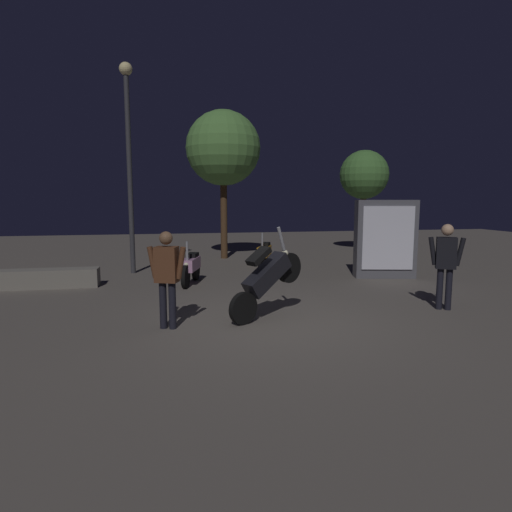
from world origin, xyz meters
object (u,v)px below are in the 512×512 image
motorcycle_black_foreground (267,278)px  motorcycle_pink_parked_left (191,267)px  streetlamp_near (129,145)px  motorcycle_orange_parked_right (264,253)px  person_bystander_far (446,259)px  person_rider_beside (167,272)px  kiosk_billboard (385,239)px

motorcycle_black_foreground → motorcycle_pink_parked_left: size_ratio=1.01×
motorcycle_pink_parked_left → streetlamp_near: streetlamp_near is taller
motorcycle_orange_parked_right → streetlamp_near: (-3.94, -0.31, 3.18)m
motorcycle_pink_parked_left → motorcycle_orange_parked_right: size_ratio=1.03×
motorcycle_orange_parked_right → motorcycle_pink_parked_left: bearing=-23.8°
motorcycle_black_foreground → streetlamp_near: size_ratio=0.28×
streetlamp_near → person_bystander_far: bearing=-41.2°
motorcycle_black_foreground → person_rider_beside: bearing=158.1°
motorcycle_orange_parked_right → person_bystander_far: (2.29, -5.76, 0.55)m
motorcycle_orange_parked_right → streetlamp_near: 5.08m
person_bystander_far → person_rider_beside: bearing=121.8°
person_rider_beside → streetlamp_near: bearing=30.6°
motorcycle_black_foreground → motorcycle_orange_parked_right: size_ratio=1.04×
person_bystander_far → kiosk_billboard: bearing=20.4°
motorcycle_orange_parked_right → kiosk_billboard: size_ratio=0.75×
motorcycle_orange_parked_right → person_bystander_far: bearing=44.5°
motorcycle_orange_parked_right → person_rider_beside: size_ratio=0.98×
motorcycle_black_foreground → motorcycle_orange_parked_right: (1.21, 5.72, -0.31)m
streetlamp_near → motorcycle_black_foreground: bearing=-63.2°
person_rider_beside → person_bystander_far: 5.23m
motorcycle_black_foreground → motorcycle_pink_parked_left: 3.67m
motorcycle_black_foreground → motorcycle_orange_parked_right: bearing=47.6°
motorcycle_pink_parked_left → person_bystander_far: (4.67, -3.51, 0.55)m
person_bystander_far → streetlamp_near: 8.69m
motorcycle_orange_parked_right → kiosk_billboard: bearing=73.1°
person_rider_beside → person_bystander_far: (5.22, 0.22, 0.03)m
motorcycle_pink_parked_left → kiosk_billboard: size_ratio=0.77×
motorcycle_black_foreground → person_rider_beside: size_ratio=1.01×
person_rider_beside → streetlamp_near: (-1.01, 5.67, 2.67)m
motorcycle_pink_parked_left → person_rider_beside: bearing=7.7°
motorcycle_pink_parked_left → kiosk_billboard: bearing=105.1°
kiosk_billboard → motorcycle_pink_parked_left: bearing=11.3°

